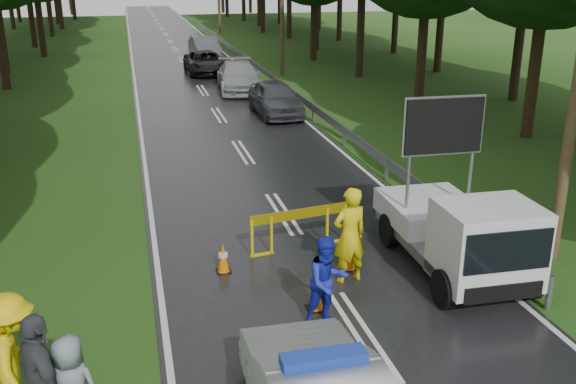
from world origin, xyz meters
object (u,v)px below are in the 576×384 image
object	(u,v)px
barrier	(300,219)
queue_car_third	(205,63)
queue_car_second	(239,77)
work_truck	(460,232)
queue_car_first	(275,98)
civilian	(327,282)
queue_car_fourth	(205,48)
officer	(350,235)

from	to	relation	value
barrier	queue_car_third	xyz separation A→B (m)	(0.99, 25.75, -0.08)
queue_car_second	queue_car_third	xyz separation A→B (m)	(-1.00, 6.00, -0.08)
work_truck	barrier	size ratio (longest dim) A/B	1.89
queue_car_first	queue_car_third	distance (m)	12.10
barrier	civilian	bearing A→B (deg)	-105.35
work_truck	queue_car_second	distance (m)	21.74
barrier	queue_car_fourth	distance (m)	32.26
officer	queue_car_third	bearing A→B (deg)	-102.32
queue_car_second	barrier	bearing A→B (deg)	-91.10
work_truck	queue_car_third	xyz separation A→B (m)	(-1.90, 27.72, -0.29)
work_truck	queue_car_third	bearing A→B (deg)	95.45
barrier	civilian	size ratio (longest dim) A/B	1.39
queue_car_third	queue_car_fourth	xyz separation A→B (m)	(0.74, 6.47, 0.11)
queue_car_third	queue_car_second	bearing A→B (deg)	-81.86
queue_car_second	queue_car_third	size ratio (longest dim) A/B	1.07
civilian	queue_car_fourth	bearing A→B (deg)	72.71
officer	barrier	bearing A→B (deg)	-83.04
barrier	work_truck	bearing A→B (deg)	-43.40
barrier	officer	xyz separation A→B (m)	(0.58, -1.73, 0.27)
officer	queue_car_second	distance (m)	21.53
work_truck	officer	bearing A→B (deg)	175.74
civilian	queue_car_first	size ratio (longest dim) A/B	0.39
civilian	queue_car_third	size ratio (longest dim) A/B	0.36
work_truck	queue_car_second	world-z (taller)	work_truck
work_truck	queue_car_second	xyz separation A→B (m)	(-0.90, 21.72, -0.21)
barrier	queue_car_first	size ratio (longest dim) A/B	0.54
work_truck	queue_car_second	bearing A→B (deg)	93.91
queue_car_second	queue_car_first	bearing A→B (deg)	-79.98
barrier	civilian	distance (m)	3.26
barrier	queue_car_first	xyz separation A→B (m)	(2.55, 13.75, -0.00)
officer	queue_car_fourth	size ratio (longest dim) A/B	0.43
queue_car_fourth	queue_car_first	bearing A→B (deg)	-90.49
work_truck	queue_car_fourth	distance (m)	34.20
civilian	queue_car_third	world-z (taller)	civilian
work_truck	barrier	xyz separation A→B (m)	(-2.89, 1.97, -0.21)
queue_car_fourth	barrier	bearing A→B (deg)	-96.11
civilian	work_truck	bearing A→B (deg)	7.39
barrier	queue_car_first	bearing A→B (deg)	70.37
officer	queue_car_third	xyz separation A→B (m)	(0.41, 27.48, -0.35)
barrier	queue_car_third	size ratio (longest dim) A/B	0.50
work_truck	queue_car_first	world-z (taller)	work_truck
queue_car_second	queue_car_third	bearing A→B (deg)	104.06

